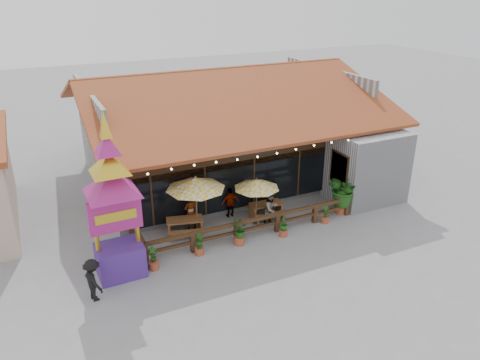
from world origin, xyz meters
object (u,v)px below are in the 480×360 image
picnic_table_right (266,208)px  pedestrian (93,280)px  picnic_table_left (185,224)px  thai_sign_tower (112,187)px  umbrella_left (196,184)px  tropical_plant (342,189)px  umbrella_right (257,184)px

picnic_table_right → pedestrian: bearing=-160.9°
picnic_table_left → thai_sign_tower: bearing=-149.8°
umbrella_left → tropical_plant: (6.99, -1.08, -1.16)m
picnic_table_left → umbrella_right: bearing=-5.8°
picnic_table_left → pedestrian: (-4.38, -3.00, 0.29)m
tropical_plant → picnic_table_right: bearing=162.6°
umbrella_right → picnic_table_left: (-3.36, 0.34, -1.43)m
tropical_plant → umbrella_left: bearing=171.2°
umbrella_left → tropical_plant: 7.17m
umbrella_left → pedestrian: umbrella_left is taller
tropical_plant → pedestrian: size_ratio=1.36×
picnic_table_left → umbrella_left: bearing=-11.7°
picnic_table_right → thai_sign_tower: size_ratio=0.24×
tropical_plant → pedestrian: 12.05m
picnic_table_left → tropical_plant: size_ratio=0.86×
pedestrian → tropical_plant: bearing=-99.3°
thai_sign_tower → pedestrian: (-1.17, -1.13, -2.86)m
umbrella_right → picnic_table_right: 1.61m
umbrella_left → picnic_table_right: 3.97m
picnic_table_left → picnic_table_right: size_ratio=1.14×
tropical_plant → pedestrian: bearing=-171.3°
tropical_plant → pedestrian: (-11.91, -1.81, -0.45)m
picnic_table_left → thai_sign_tower: 4.87m
picnic_table_left → pedestrian: size_ratio=1.17×
umbrella_left → picnic_table_right: (3.48, 0.02, -1.91)m
umbrella_left → thai_sign_tower: 4.32m
picnic_table_right → tropical_plant: tropical_plant is taller
picnic_table_right → pedestrian: size_ratio=1.03×
picnic_table_left → tropical_plant: tropical_plant is taller
umbrella_right → pedestrian: (-7.74, -2.66, -1.15)m
umbrella_left → tropical_plant: size_ratio=1.36×
umbrella_left → tropical_plant: bearing=-8.8°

